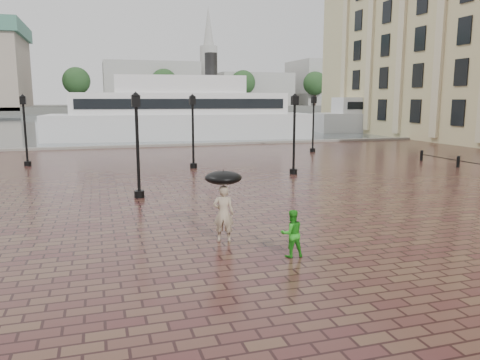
{
  "coord_description": "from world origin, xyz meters",
  "views": [
    {
      "loc": [
        -7.61,
        -10.37,
        4.24
      ],
      "look_at": [
        -2.85,
        5.26,
        1.4
      ],
      "focal_mm": 35.0,
      "sensor_mm": 36.0,
      "label": 1
    }
  ],
  "objects_px": {
    "ferry_far": "(412,112)",
    "child_pedestrian": "(292,233)",
    "ferry_near": "(181,113)",
    "adult_pedestrian": "(224,214)",
    "street_lamps": "(201,131)"
  },
  "relations": [
    {
      "from": "ferry_near",
      "to": "ferry_far",
      "type": "distance_m",
      "value": 31.09
    },
    {
      "from": "street_lamps",
      "to": "child_pedestrian",
      "type": "distance_m",
      "value": 16.82
    },
    {
      "from": "child_pedestrian",
      "to": "ferry_near",
      "type": "xyz_separation_m",
      "value": [
        3.76,
        38.91,
        2.07
      ]
    },
    {
      "from": "street_lamps",
      "to": "ferry_far",
      "type": "distance_m",
      "value": 41.73
    },
    {
      "from": "ferry_near",
      "to": "ferry_far",
      "type": "height_order",
      "value": "ferry_near"
    },
    {
      "from": "street_lamps",
      "to": "adult_pedestrian",
      "type": "height_order",
      "value": "street_lamps"
    },
    {
      "from": "child_pedestrian",
      "to": "ferry_near",
      "type": "height_order",
      "value": "ferry_near"
    },
    {
      "from": "adult_pedestrian",
      "to": "ferry_far",
      "type": "height_order",
      "value": "ferry_far"
    },
    {
      "from": "child_pedestrian",
      "to": "ferry_near",
      "type": "relative_size",
      "value": 0.05
    },
    {
      "from": "street_lamps",
      "to": "child_pedestrian",
      "type": "bearing_deg",
      "value": -93.83
    },
    {
      "from": "ferry_far",
      "to": "child_pedestrian",
      "type": "bearing_deg",
      "value": -118.65
    },
    {
      "from": "adult_pedestrian",
      "to": "ferry_far",
      "type": "bearing_deg",
      "value": -110.3
    },
    {
      "from": "street_lamps",
      "to": "child_pedestrian",
      "type": "xyz_separation_m",
      "value": [
        -1.12,
        -16.7,
        -1.67
      ]
    },
    {
      "from": "street_lamps",
      "to": "ferry_near",
      "type": "height_order",
      "value": "ferry_near"
    },
    {
      "from": "adult_pedestrian",
      "to": "ferry_near",
      "type": "bearing_deg",
      "value": -75.8
    }
  ]
}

